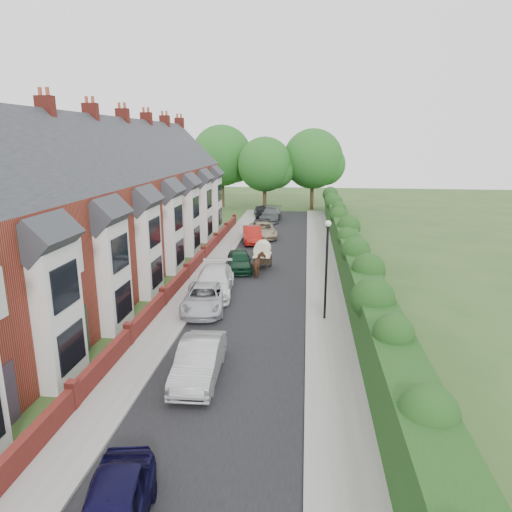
{
  "coord_description": "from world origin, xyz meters",
  "views": [
    {
      "loc": [
        2.33,
        -17.97,
        8.96
      ],
      "look_at": [
        -0.58,
        8.19,
        2.2
      ],
      "focal_mm": 32.0,
      "sensor_mm": 36.0,
      "label": 1
    }
  ],
  "objects_px": {
    "lamppost": "(327,258)",
    "car_black": "(261,211)",
    "car_red": "(252,235)",
    "horse_cart": "(262,253)",
    "horse": "(259,265)",
    "car_green": "(239,260)",
    "car_silver_b": "(204,298)",
    "car_silver_a": "(199,361)",
    "car_beige": "(263,230)",
    "car_grey": "(271,215)",
    "car_white": "(214,281)"
  },
  "relations": [
    {
      "from": "lamppost",
      "to": "car_black",
      "type": "relative_size",
      "value": 1.28
    },
    {
      "from": "car_red",
      "to": "horse_cart",
      "type": "height_order",
      "value": "horse_cart"
    },
    {
      "from": "car_red",
      "to": "horse",
      "type": "height_order",
      "value": "horse"
    },
    {
      "from": "car_green",
      "to": "horse",
      "type": "relative_size",
      "value": 2.25
    },
    {
      "from": "car_silver_b",
      "to": "car_black",
      "type": "relative_size",
      "value": 1.18
    },
    {
      "from": "car_silver_b",
      "to": "car_black",
      "type": "xyz_separation_m",
      "value": [
        0.04,
        30.63,
        0.03
      ]
    },
    {
      "from": "car_silver_a",
      "to": "horse_cart",
      "type": "height_order",
      "value": "horse_cart"
    },
    {
      "from": "horse_cart",
      "to": "horse",
      "type": "bearing_deg",
      "value": -90.0
    },
    {
      "from": "car_silver_b",
      "to": "car_beige",
      "type": "xyz_separation_m",
      "value": [
        1.33,
        19.01,
        0.04
      ]
    },
    {
      "from": "car_black",
      "to": "horse",
      "type": "xyz_separation_m",
      "value": [
        2.27,
        -24.13,
        0.09
      ]
    },
    {
      "from": "car_green",
      "to": "car_grey",
      "type": "relative_size",
      "value": 0.81
    },
    {
      "from": "car_white",
      "to": "car_silver_a",
      "type": "bearing_deg",
      "value": -87.38
    },
    {
      "from": "car_red",
      "to": "horse_cart",
      "type": "distance_m",
      "value": 8.34
    },
    {
      "from": "lamppost",
      "to": "car_black",
      "type": "height_order",
      "value": "lamppost"
    },
    {
      "from": "car_green",
      "to": "horse_cart",
      "type": "bearing_deg",
      "value": 12.01
    },
    {
      "from": "car_beige",
      "to": "horse_cart",
      "type": "height_order",
      "value": "horse_cart"
    },
    {
      "from": "car_beige",
      "to": "horse",
      "type": "distance_m",
      "value": 12.55
    },
    {
      "from": "car_grey",
      "to": "car_black",
      "type": "height_order",
      "value": "car_grey"
    },
    {
      "from": "car_green",
      "to": "car_black",
      "type": "distance_m",
      "value": 22.83
    },
    {
      "from": "car_silver_a",
      "to": "car_red",
      "type": "relative_size",
      "value": 1.0
    },
    {
      "from": "car_silver_a",
      "to": "car_silver_b",
      "type": "height_order",
      "value": "car_silver_a"
    },
    {
      "from": "car_beige",
      "to": "car_black",
      "type": "distance_m",
      "value": 11.69
    },
    {
      "from": "car_green",
      "to": "car_red",
      "type": "height_order",
      "value": "car_red"
    },
    {
      "from": "car_green",
      "to": "car_grey",
      "type": "height_order",
      "value": "car_grey"
    },
    {
      "from": "car_silver_b",
      "to": "car_grey",
      "type": "distance_m",
      "value": 27.92
    },
    {
      "from": "car_white",
      "to": "car_beige",
      "type": "relative_size",
      "value": 1.07
    },
    {
      "from": "car_silver_b",
      "to": "car_green",
      "type": "xyz_separation_m",
      "value": [
        0.75,
        7.81,
        0.04
      ]
    },
    {
      "from": "lamppost",
      "to": "car_white",
      "type": "bearing_deg",
      "value": 151.88
    },
    {
      "from": "car_red",
      "to": "horse",
      "type": "bearing_deg",
      "value": -90.84
    },
    {
      "from": "car_silver_a",
      "to": "car_red",
      "type": "height_order",
      "value": "car_silver_a"
    },
    {
      "from": "car_white",
      "to": "car_silver_b",
      "type": "bearing_deg",
      "value": -95.5
    },
    {
      "from": "car_silver_a",
      "to": "car_black",
      "type": "height_order",
      "value": "car_silver_a"
    },
    {
      "from": "lamppost",
      "to": "car_green",
      "type": "distance_m",
      "value": 10.61
    },
    {
      "from": "car_silver_b",
      "to": "car_grey",
      "type": "xyz_separation_m",
      "value": [
        1.4,
        27.88,
        0.08
      ]
    },
    {
      "from": "car_silver_a",
      "to": "car_white",
      "type": "xyz_separation_m",
      "value": [
        -1.4,
        9.82,
        0.05
      ]
    },
    {
      "from": "car_black",
      "to": "horse",
      "type": "relative_size",
      "value": 2.2
    },
    {
      "from": "car_silver_b",
      "to": "car_white",
      "type": "distance_m",
      "value": 2.63
    },
    {
      "from": "car_silver_a",
      "to": "horse_cart",
      "type": "xyz_separation_m",
      "value": [
        0.91,
        15.66,
        0.41
      ]
    },
    {
      "from": "lamppost",
      "to": "car_silver_b",
      "type": "bearing_deg",
      "value": 172.97
    },
    {
      "from": "car_black",
      "to": "horse",
      "type": "distance_m",
      "value": 24.24
    },
    {
      "from": "car_silver_a",
      "to": "car_black",
      "type": "xyz_separation_m",
      "value": [
        -1.36,
        37.81,
        -0.04
      ]
    },
    {
      "from": "car_silver_a",
      "to": "car_green",
      "type": "relative_size",
      "value": 1.07
    },
    {
      "from": "car_white",
      "to": "horse",
      "type": "relative_size",
      "value": 2.94
    },
    {
      "from": "car_white",
      "to": "horse",
      "type": "bearing_deg",
      "value": 53.66
    },
    {
      "from": "car_beige",
      "to": "car_black",
      "type": "height_order",
      "value": "car_beige"
    },
    {
      "from": "car_beige",
      "to": "car_grey",
      "type": "height_order",
      "value": "car_grey"
    },
    {
      "from": "lamppost",
      "to": "horse",
      "type": "distance_m",
      "value": 8.73
    },
    {
      "from": "car_silver_a",
      "to": "car_white",
      "type": "bearing_deg",
      "value": 95.93
    },
    {
      "from": "car_silver_a",
      "to": "car_red",
      "type": "distance_m",
      "value": 23.82
    },
    {
      "from": "car_silver_a",
      "to": "car_grey",
      "type": "bearing_deg",
      "value": 87.81
    }
  ]
}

